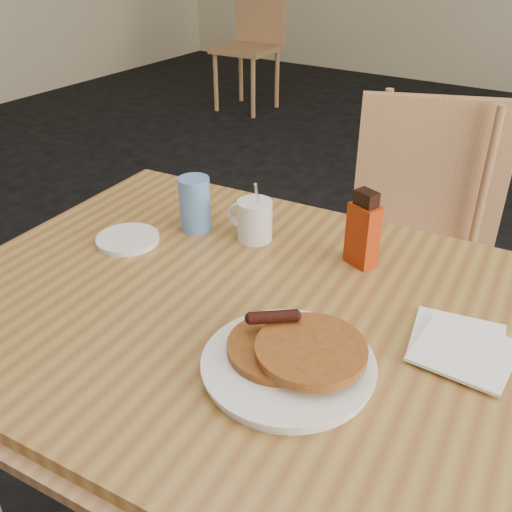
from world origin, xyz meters
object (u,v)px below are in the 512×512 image
at_px(syrup_bottle, 363,231).
at_px(blue_tumbler, 195,204).
at_px(chair_main_far, 411,236).
at_px(pancake_plate, 291,359).
at_px(main_table, 284,332).
at_px(chair_wall_extra, 253,32).
at_px(coffee_mug, 254,219).

xyz_separation_m(syrup_bottle, blue_tumbler, (-0.37, -0.06, -0.01)).
distance_m(chair_main_far, pancake_plate, 0.90).
height_order(syrup_bottle, blue_tumbler, syrup_bottle).
bearing_deg(main_table, syrup_bottle, 80.25).
distance_m(pancake_plate, syrup_bottle, 0.35).
height_order(pancake_plate, blue_tumbler, blue_tumbler).
bearing_deg(main_table, chair_wall_extra, 124.02).
xyz_separation_m(main_table, pancake_plate, (0.08, -0.12, 0.06)).
distance_m(syrup_bottle, blue_tumbler, 0.38).
bearing_deg(pancake_plate, coffee_mug, 130.85).
bearing_deg(pancake_plate, main_table, 124.02).
relative_size(main_table, chair_wall_extra, 1.41).
height_order(main_table, coffee_mug, coffee_mug).
bearing_deg(chair_main_far, chair_wall_extra, 109.73).
bearing_deg(coffee_mug, main_table, -26.74).
height_order(chair_main_far, coffee_mug, chair_main_far).
xyz_separation_m(pancake_plate, syrup_bottle, (-0.04, 0.35, 0.05)).
height_order(main_table, chair_main_far, chair_main_far).
bearing_deg(chair_main_far, blue_tumbler, -139.95).
height_order(main_table, chair_wall_extra, chair_wall_extra).
bearing_deg(chair_wall_extra, blue_tumbler, -61.63).
height_order(chair_main_far, pancake_plate, chair_main_far).
distance_m(main_table, pancake_plate, 0.15).
distance_m(chair_wall_extra, coffee_mug, 3.71).
bearing_deg(pancake_plate, chair_wall_extra, 124.02).
bearing_deg(chair_wall_extra, coffee_mug, -59.61).
bearing_deg(pancake_plate, syrup_bottle, 96.43).
bearing_deg(syrup_bottle, pancake_plate, -62.84).
relative_size(coffee_mug, blue_tumbler, 1.17).
bearing_deg(blue_tumbler, coffee_mug, 12.55).
bearing_deg(coffee_mug, chair_wall_extra, 142.25).
distance_m(chair_wall_extra, blue_tumbler, 3.66).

